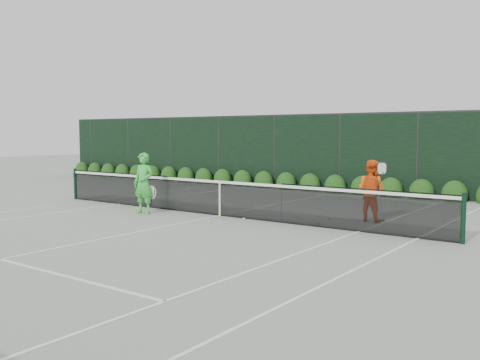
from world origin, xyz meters
The scene contains 8 objects.
ground centered at (0.00, 0.00, 0.00)m, with size 80.00×80.00×0.00m, color gray.
tennis_net centered at (-0.02, 0.00, 0.53)m, with size 12.90×0.10×1.07m.
player_woman centered at (-2.01, -0.95, 0.87)m, with size 0.69×0.49×1.74m.
player_man centered at (3.73, 1.62, 0.80)m, with size 0.95×0.76×1.60m.
court_lines centered at (0.00, 0.00, 0.01)m, with size 11.03×23.83×0.01m.
windscreen_fence centered at (0.00, -2.71, 1.51)m, with size 32.00×21.07×3.06m.
hedge_row centered at (0.00, 7.15, 0.23)m, with size 31.66×0.65×0.94m.
tennis_balls centered at (0.35, -0.21, 0.03)m, with size 5.62×2.38×0.07m.
Camera 1 is at (9.11, -11.50, 2.28)m, focal length 40.00 mm.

